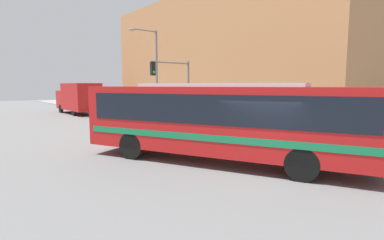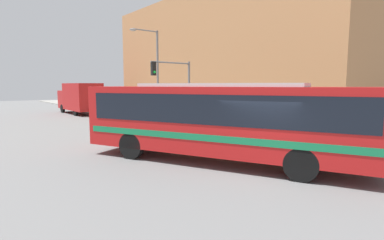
% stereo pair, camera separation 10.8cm
% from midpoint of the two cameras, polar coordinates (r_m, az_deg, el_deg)
% --- Properties ---
extents(ground_plane, '(120.00, 120.00, 0.00)m').
position_cam_midpoint_polar(ground_plane, '(10.80, 14.58, -9.76)').
color(ground_plane, slate).
extents(sidewalk, '(3.27, 70.00, 0.13)m').
position_cam_midpoint_polar(sidewalk, '(30.01, -9.90, 0.95)').
color(sidewalk, gray).
rests_on(sidewalk, ground_plane).
extents(building_facade, '(6.00, 25.51, 10.87)m').
position_cam_midpoint_polar(building_facade, '(27.69, 5.03, 11.67)').
color(building_facade, '#B27A4C').
rests_on(building_facade, ground_plane).
extents(city_bus, '(6.86, 11.23, 3.08)m').
position_cam_midpoint_polar(city_bus, '(11.57, 5.78, 0.62)').
color(city_bus, red).
rests_on(city_bus, ground_plane).
extents(delivery_truck, '(2.45, 7.39, 3.19)m').
position_cam_midpoint_polar(delivery_truck, '(33.57, -20.50, 4.06)').
color(delivery_truck, '#B21919').
rests_on(delivery_truck, ground_plane).
extents(fire_hydrant, '(0.23, 0.31, 0.70)m').
position_cam_midpoint_polar(fire_hydrant, '(16.87, 14.79, -2.17)').
color(fire_hydrant, '#999999').
rests_on(fire_hydrant, sidewalk).
extents(traffic_light_pole, '(3.28, 0.35, 4.56)m').
position_cam_midpoint_polar(traffic_light_pole, '(21.11, -3.01, 7.45)').
color(traffic_light_pole, slate).
rests_on(traffic_light_pole, sidewalk).
extents(parking_meter, '(0.14, 0.14, 1.38)m').
position_cam_midpoint_polar(parking_meter, '(21.50, 0.02, 1.47)').
color(parking_meter, slate).
rests_on(parking_meter, sidewalk).
extents(street_lamp, '(2.59, 0.28, 7.33)m').
position_cam_midpoint_polar(street_lamp, '(25.30, -7.08, 9.96)').
color(street_lamp, slate).
rests_on(street_lamp, sidewalk).
extents(pedestrian_near_corner, '(0.34, 0.34, 1.66)m').
position_cam_midpoint_polar(pedestrian_near_corner, '(22.81, 1.40, 1.56)').
color(pedestrian_near_corner, '#47382D').
rests_on(pedestrian_near_corner, sidewalk).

